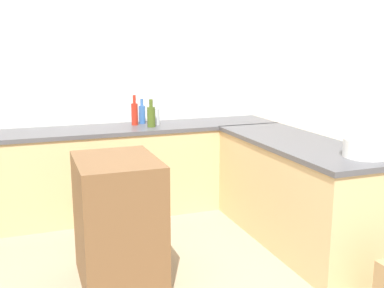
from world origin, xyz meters
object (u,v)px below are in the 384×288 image
at_px(island_table, 118,221).
at_px(mixing_bowl, 366,148).
at_px(hot_sauce_bottle, 135,113).
at_px(olive_oil_bottle, 151,116).
at_px(water_bottle_blue, 142,114).
at_px(vinegar_bottle_clear, 156,116).

height_order(island_table, mixing_bowl, mixing_bowl).
relative_size(hot_sauce_bottle, olive_oil_bottle, 1.10).
bearing_deg(mixing_bowl, olive_oil_bottle, 122.24).
xyz_separation_m(island_table, mixing_bowl, (1.72, -0.48, 0.50)).
bearing_deg(water_bottle_blue, mixing_bowl, -60.16).
bearing_deg(vinegar_bottle_clear, mixing_bowl, -61.20).
xyz_separation_m(mixing_bowl, hot_sauce_bottle, (-1.25, 1.95, 0.05)).
height_order(vinegar_bottle_clear, water_bottle_blue, water_bottle_blue).
bearing_deg(hot_sauce_bottle, island_table, -107.87).
relative_size(vinegar_bottle_clear, olive_oil_bottle, 0.83).
xyz_separation_m(island_table, olive_oil_bottle, (0.60, 1.30, 0.54)).
height_order(island_table, hot_sauce_bottle, hot_sauce_bottle).
bearing_deg(water_bottle_blue, hot_sauce_bottle, -145.15).
height_order(water_bottle_blue, olive_oil_bottle, olive_oil_bottle).
height_order(island_table, olive_oil_bottle, olive_oil_bottle).
bearing_deg(island_table, water_bottle_blue, 69.71).
xyz_separation_m(mixing_bowl, vinegar_bottle_clear, (-1.04, 1.89, 0.03)).
bearing_deg(olive_oil_bottle, water_bottle_blue, 98.34).
relative_size(mixing_bowl, hot_sauce_bottle, 1.04).
height_order(island_table, water_bottle_blue, water_bottle_blue).
distance_m(mixing_bowl, vinegar_bottle_clear, 2.16).
relative_size(mixing_bowl, water_bottle_blue, 1.24).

